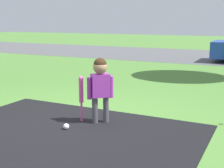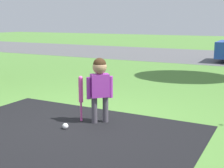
# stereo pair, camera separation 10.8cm
# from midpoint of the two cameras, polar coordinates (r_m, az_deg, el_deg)

# --- Properties ---
(ground_plane) EXTENTS (60.00, 60.00, 0.00)m
(ground_plane) POSITION_cam_midpoint_polar(r_m,az_deg,el_deg) (4.85, -9.36, -7.40)
(ground_plane) COLOR #518438
(street_strip) EXTENTS (40.00, 6.00, 0.01)m
(street_strip) POSITION_cam_midpoint_polar(r_m,az_deg,el_deg) (14.65, 15.74, 4.98)
(street_strip) COLOR #59595B
(street_strip) RESTS_ON ground
(child) EXTENTS (0.32, 0.31, 1.01)m
(child) POSITION_cam_midpoint_polar(r_m,az_deg,el_deg) (4.73, -2.82, 0.51)
(child) COLOR #4C4751
(child) RESTS_ON ground
(baseball_bat) EXTENTS (0.07, 0.07, 0.73)m
(baseball_bat) POSITION_cam_midpoint_polar(r_m,az_deg,el_deg) (4.86, -6.30, -1.51)
(baseball_bat) COLOR #E54CA5
(baseball_bat) RESTS_ON ground
(sports_ball) EXTENTS (0.09, 0.09, 0.09)m
(sports_ball) POSITION_cam_midpoint_polar(r_m,az_deg,el_deg) (4.65, -9.05, -7.68)
(sports_ball) COLOR white
(sports_ball) RESTS_ON ground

